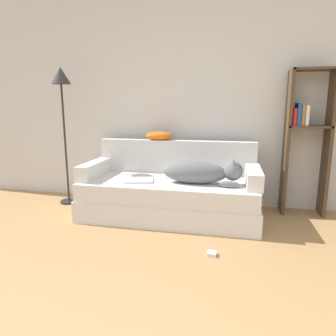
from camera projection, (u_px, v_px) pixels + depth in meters
wall_back at (200, 95)px, 3.62m from camera, size 7.45×0.06×2.70m
couch at (170, 198)px, 3.33m from camera, size 1.91×0.89×0.42m
couch_backrest at (176, 157)px, 3.60m from camera, size 1.87×0.15×0.39m
couch_arm_left at (95, 169)px, 3.45m from camera, size 0.15×0.70×0.17m
couch_arm_right at (253, 176)px, 3.08m from camera, size 0.15×0.70×0.17m
dog at (202, 172)px, 3.09m from camera, size 0.82×0.26×0.27m
laptop at (138, 180)px, 3.22m from camera, size 0.37×0.32×0.02m
throw_pillow at (159, 136)px, 3.60m from camera, size 0.32×0.22×0.10m
bookshelf at (306, 134)px, 3.29m from camera, size 0.46×0.26×1.61m
floor_lamp at (62, 93)px, 3.58m from camera, size 0.23×0.23×1.67m
power_adapter at (212, 254)px, 2.47m from camera, size 0.08×0.08×0.03m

